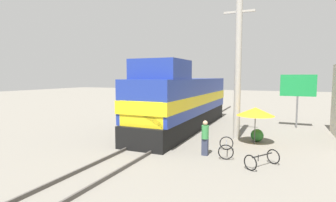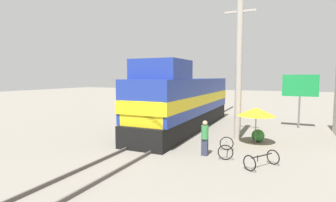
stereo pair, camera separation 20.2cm
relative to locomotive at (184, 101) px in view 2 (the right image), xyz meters
The scene contains 11 objects.
ground_plane 2.81m from the locomotive, 90.00° to the right, with size 120.00×120.00×0.00m, color slate.
rail_near 2.84m from the locomotive, 110.04° to the right, with size 0.08×34.38×0.15m, color #4C4742.
rail_far 2.84m from the locomotive, 69.96° to the right, with size 0.08×34.38×0.15m, color #4C4742.
locomotive is the anchor object (origin of this frame).
utility_pole 4.92m from the locomotive, 20.46° to the right, with size 1.80×0.39×8.58m.
vendor_umbrella 5.77m from the locomotive, 25.46° to the right, with size 2.05×2.05×2.07m.
billboard_sign 8.50m from the locomotive, 26.09° to the left, with size 2.41×0.12×3.92m.
shrub_cluster 5.81m from the locomotive, 18.76° to the right, with size 0.73×0.73×0.73m, color #2D722D.
person_bystander 6.59m from the locomotive, 60.31° to the right, with size 0.34×0.34×1.69m.
bicycle 6.75m from the locomotive, 51.00° to the right, with size 0.98×1.79×0.70m.
bicycle_spare 8.76m from the locomotive, 47.13° to the right, with size 1.38×1.63×0.65m.
Camera 2 is at (6.66, -15.55, 3.75)m, focal length 28.00 mm.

